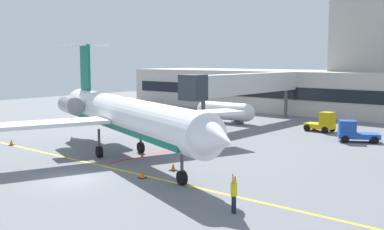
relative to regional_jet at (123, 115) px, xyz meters
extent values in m
cube|color=slate|center=(3.00, -6.83, -3.45)|extent=(120.00, 120.00, 0.10)
cube|color=yellow|center=(3.00, -3.21, -3.40)|extent=(108.00, 0.24, 0.01)
cube|color=red|center=(1.03, 1.53, -3.40)|extent=(0.30, 8.00, 0.01)
cube|color=#B7B2A8|center=(5.55, 40.09, -0.38)|extent=(79.00, 13.82, 6.04)
cube|color=black|center=(5.55, 33.12, -0.30)|extent=(75.84, 0.12, 1.67)
cube|color=silver|center=(-2.89, 23.07, 1.47)|extent=(1.40, 20.21, 2.40)
cube|color=#2D333D|center=(-2.89, 12.06, 1.47)|extent=(2.40, 2.00, 2.64)
cylinder|color=#4C4C51|center=(-2.89, 31.67, -1.56)|extent=(0.44, 0.44, 3.67)
cylinder|color=#4C4C51|center=(-2.89, 13.76, -1.56)|extent=(0.44, 0.44, 3.67)
cylinder|color=white|center=(0.48, -0.17, 0.03)|extent=(23.67, 10.81, 2.75)
cube|color=#0C664C|center=(0.48, -0.17, -0.73)|extent=(21.30, 9.73, 0.50)
cone|color=white|center=(12.75, -4.61, 0.03)|extent=(3.76, 3.56, 2.70)
cone|color=white|center=(-12.05, 4.36, 0.03)|extent=(4.16, 3.41, 2.34)
cube|color=white|center=(1.77, 6.04, -0.39)|extent=(6.04, 10.21, 0.28)
cube|color=white|center=(-2.50, -5.78, -0.39)|extent=(6.04, 10.21, 0.28)
cylinder|color=gray|center=(-6.06, 4.50, 0.23)|extent=(3.62, 2.54, 1.51)
cylinder|color=gray|center=(-7.54, 0.42, 0.23)|extent=(3.62, 2.54, 1.51)
cube|color=#0C664C|center=(-9.07, 3.28, 3.57)|extent=(2.41, 1.07, 4.34)
cube|color=white|center=(-9.07, 3.28, 5.74)|extent=(3.31, 4.79, 0.20)
cylinder|color=#3F3F44|center=(9.12, -3.30, -1.92)|extent=(0.20, 0.20, 1.60)
cylinder|color=black|center=(9.12, -3.30, -2.95)|extent=(0.97, 0.64, 0.90)
cylinder|color=#3F3F44|center=(-0.05, 1.92, -1.92)|extent=(0.20, 0.20, 1.60)
cylinder|color=black|center=(-0.05, 1.92, -2.95)|extent=(0.97, 0.64, 0.90)
cylinder|color=#3F3F44|center=(-1.27, -1.44, -1.92)|extent=(0.20, 0.20, 1.60)
cylinder|color=black|center=(-1.27, -1.44, -2.95)|extent=(0.97, 0.64, 0.90)
cube|color=#1E4CB2|center=(11.90, 18.77, -2.81)|extent=(4.07, 3.25, 0.48)
cube|color=#1A4197|center=(10.99, 18.27, -1.98)|extent=(2.03, 2.02, 1.18)
cylinder|color=black|center=(11.16, 17.42, -3.05)|extent=(0.75, 0.58, 0.70)
cylinder|color=black|center=(10.36, 18.86, -3.05)|extent=(0.75, 0.58, 0.70)
cylinder|color=black|center=(13.44, 18.69, -3.05)|extent=(0.75, 0.58, 0.70)
cylinder|color=black|center=(12.64, 20.13, -3.05)|extent=(0.75, 0.58, 0.70)
cube|color=#E5B20C|center=(6.29, 22.45, -2.81)|extent=(3.15, 1.78, 0.49)
cube|color=#C3970A|center=(7.14, 22.39, -1.90)|extent=(1.32, 1.49, 1.33)
cylinder|color=black|center=(7.41, 23.15, -3.05)|extent=(0.72, 0.33, 0.70)
cylinder|color=black|center=(7.30, 21.59, -3.05)|extent=(0.72, 0.33, 0.70)
cylinder|color=black|center=(5.29, 23.31, -3.05)|extent=(0.72, 0.33, 0.70)
cylinder|color=black|center=(5.17, 21.75, -3.05)|extent=(0.72, 0.33, 0.70)
cylinder|color=white|center=(-5.72, 21.63, -1.97)|extent=(6.17, 2.43, 2.15)
sphere|color=white|center=(-2.69, 21.77, -1.97)|extent=(2.11, 2.11, 2.11)
sphere|color=white|center=(-8.75, 21.49, -1.97)|extent=(2.11, 2.11, 2.11)
cube|color=#59595B|center=(-7.54, 21.63, -3.23)|extent=(0.60, 1.94, 0.35)
cube|color=#59595B|center=(-3.90, 21.63, -3.23)|extent=(0.60, 1.94, 0.35)
cylinder|color=#191E33|center=(14.72, -5.66, -2.95)|extent=(0.18, 0.18, 0.90)
cylinder|color=#191E33|center=(14.56, -5.53, -2.95)|extent=(0.18, 0.18, 0.90)
cylinder|color=yellow|center=(14.64, -5.59, -2.18)|extent=(0.34, 0.34, 0.65)
sphere|color=tan|center=(14.64, -5.59, -1.74)|extent=(0.24, 0.24, 0.24)
cylinder|color=yellow|center=(14.81, -5.73, -1.79)|extent=(0.36, 0.31, 0.50)
cylinder|color=#F2590C|center=(14.81, -5.73, -1.57)|extent=(0.06, 0.06, 0.28)
cylinder|color=yellow|center=(14.46, -5.46, -1.79)|extent=(0.36, 0.31, 0.50)
cylinder|color=#F2590C|center=(14.46, -5.46, -1.57)|extent=(0.06, 0.06, 0.28)
cone|color=orange|center=(2.24, 5.28, -3.13)|extent=(0.36, 0.36, 0.55)
cube|color=black|center=(2.24, 5.28, -3.38)|extent=(0.47, 0.47, 0.04)
cone|color=orange|center=(6.19, -0.91, -3.13)|extent=(0.36, 0.36, 0.55)
cube|color=black|center=(6.19, -0.91, -3.38)|extent=(0.47, 0.47, 0.04)
cone|color=orange|center=(-11.56, -3.25, -3.13)|extent=(0.36, 0.36, 0.55)
cube|color=black|center=(-11.56, -3.25, -3.38)|extent=(0.47, 0.47, 0.04)
cone|color=orange|center=(6.05, -3.75, -3.13)|extent=(0.36, 0.36, 0.55)
cube|color=black|center=(6.05, -3.75, -3.38)|extent=(0.47, 0.47, 0.04)
camera|label=1|loc=(27.67, -24.34, 4.34)|focal=43.36mm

